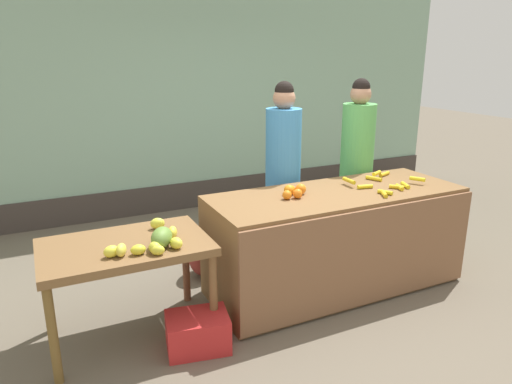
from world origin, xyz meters
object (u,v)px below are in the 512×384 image
produce_sack (204,253)px  vendor_woman_green_shirt (356,166)px  produce_crate (198,332)px  vendor_woman_blue_shirt (283,175)px

produce_sack → vendor_woman_green_shirt: bearing=-2.9°
vendor_woman_green_shirt → produce_crate: bearing=-154.6°
vendor_woman_blue_shirt → produce_crate: size_ratio=4.10×
vendor_woman_blue_shirt → vendor_woman_green_shirt: (0.86, -0.03, 0.00)m
produce_crate → produce_sack: produce_sack is taller
produce_crate → vendor_woman_blue_shirt: bearing=39.5°
vendor_woman_green_shirt → produce_crate: 2.47m
produce_crate → produce_sack: bearing=67.9°
vendor_woman_green_shirt → produce_sack: size_ratio=4.02×
vendor_woman_green_shirt → produce_crate: size_ratio=4.12×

